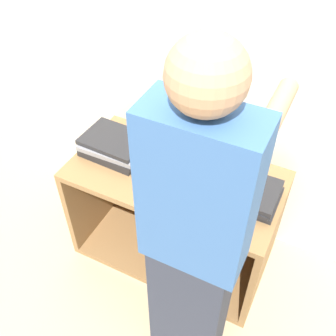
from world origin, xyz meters
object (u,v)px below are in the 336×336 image
object	(u,v)px
laptop_open	(180,160)
laptop_stack_left	(115,146)
laptop_stack_right	(243,191)
person	(195,245)

from	to	relation	value
laptop_open	laptop_stack_left	distance (m)	0.39
laptop_stack_left	laptop_stack_right	distance (m)	0.77
laptop_open	laptop_stack_left	world-z (taller)	laptop_open
laptop_open	person	world-z (taller)	person
laptop_stack_left	person	distance (m)	0.90
laptop_open	person	size ratio (longest dim) A/B	0.19
laptop_open	person	xyz separation A→B (m)	(0.33, -0.57, 0.15)
laptop_stack_right	person	xyz separation A→B (m)	(-0.05, -0.52, 0.16)
laptop_open	person	distance (m)	0.68
laptop_open	laptop_stack_right	size ratio (longest dim) A/B	0.95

